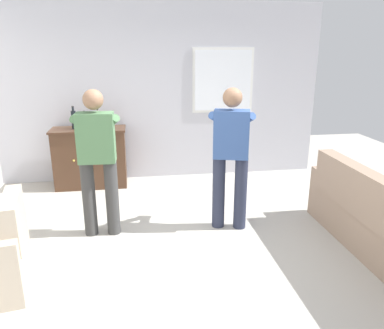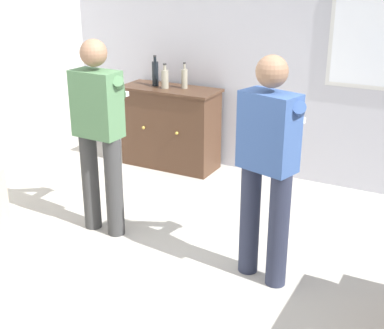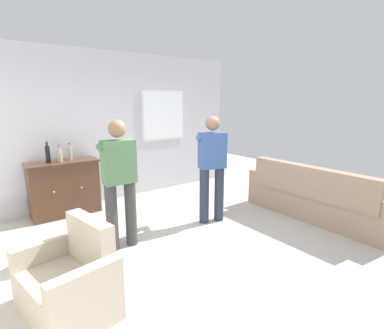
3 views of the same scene
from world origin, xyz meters
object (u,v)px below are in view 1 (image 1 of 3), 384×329
bottle_wine_green (98,120)px  bottle_spirits_clear (74,119)px  person_standing_left (98,157)px  sideboard_cabinet (90,158)px  bottle_liquor_amber (85,122)px  couch (384,229)px  person_standing_right (231,152)px

bottle_wine_green → bottle_spirits_clear: bearing=-173.5°
bottle_wine_green → person_standing_left: bearing=-85.6°
bottle_wine_green → bottle_spirits_clear: bottle_spirits_clear is taller
sideboard_cabinet → person_standing_left: bearing=-80.2°
sideboard_cabinet → person_standing_left: size_ratio=0.67×
bottle_liquor_amber → person_standing_left: size_ratio=0.16×
bottle_spirits_clear → bottle_wine_green: bearing=6.5°
couch → bottle_wine_green: 4.13m
couch → bottle_spirits_clear: (-3.36, 2.69, 0.73)m
bottle_spirits_clear → person_standing_left: size_ratio=0.20×
sideboard_cabinet → person_standing_left: (0.29, -1.66, 0.47)m
person_standing_right → bottle_spirits_clear: bearing=139.1°
sideboard_cabinet → bottle_spirits_clear: bearing=174.6°
person_standing_left → sideboard_cabinet: bearing=99.8°
couch → bottle_liquor_amber: size_ratio=8.81×
bottle_liquor_amber → person_standing_right: (1.83, -1.67, -0.10)m
bottle_wine_green → person_standing_left: person_standing_left is taller
person_standing_left → bottle_spirits_clear: bearing=106.1°
bottle_spirits_clear → person_standing_left: bearing=-73.9°
person_standing_right → sideboard_cabinet: bearing=136.4°
couch → bottle_wine_green: size_ratio=8.44×
sideboard_cabinet → bottle_spirits_clear: size_ratio=3.28×
couch → person_standing_left: bearing=160.5°
person_standing_right → couch: bearing=-35.2°
bottle_spirits_clear → person_standing_right: bearing=-40.9°
person_standing_right → bottle_wine_green: bearing=132.8°
bottle_liquor_amber → person_standing_right: bearing=-42.3°
sideboard_cabinet → person_standing_right: bearing=-43.6°
couch → sideboard_cabinet: sideboard_cabinet is taller
person_standing_left → bottle_liquor_amber: bearing=101.3°
sideboard_cabinet → bottle_spirits_clear: (-0.20, 0.02, 0.60)m
bottle_liquor_amber → bottle_wine_green: bearing=28.9°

